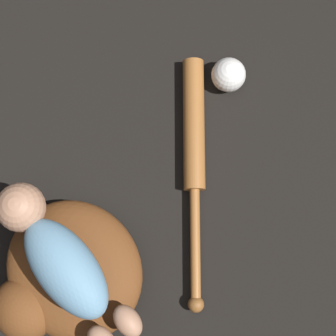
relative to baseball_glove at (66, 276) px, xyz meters
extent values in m
plane|color=black|center=(0.03, -0.02, -0.05)|extent=(6.00, 6.00, 0.00)
ellipsoid|color=brown|center=(0.00, -0.02, 0.00)|extent=(0.31, 0.28, 0.10)
ellipsoid|color=brown|center=(0.00, 0.11, 0.00)|extent=(0.14, 0.12, 0.10)
ellipsoid|color=#6693B2|center=(0.00, -0.02, 0.10)|extent=(0.23, 0.12, 0.10)
sphere|color=tan|center=(0.15, -0.02, 0.10)|extent=(0.10, 0.10, 0.10)
ellipsoid|color=tan|center=(-0.15, -0.05, 0.07)|extent=(0.07, 0.05, 0.05)
cylinder|color=#9E602D|center=(0.10, -0.42, -0.03)|extent=(0.27, 0.22, 0.05)
cylinder|color=#9E602D|center=(-0.11, -0.25, -0.03)|extent=(0.21, 0.17, 0.02)
sphere|color=brown|center=(-0.21, -0.18, -0.03)|extent=(0.03, 0.03, 0.03)
sphere|color=white|center=(0.14, -0.55, -0.01)|extent=(0.08, 0.08, 0.08)
camera|label=1|loc=(-0.14, -0.16, 1.19)|focal=60.00mm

